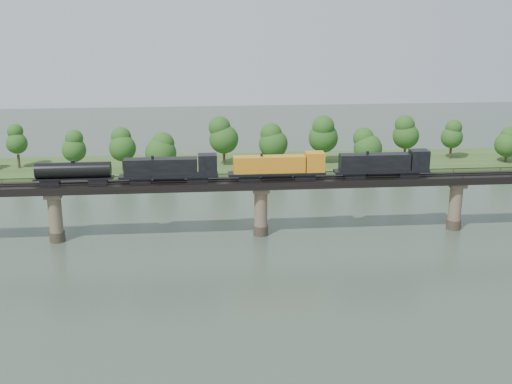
{
  "coord_description": "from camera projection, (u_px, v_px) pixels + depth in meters",
  "views": [
    {
      "loc": [
        -12.01,
        -90.73,
        44.69
      ],
      "look_at": [
        -0.97,
        30.0,
        9.0
      ],
      "focal_mm": 45.0,
      "sensor_mm": 36.0,
      "label": 1
    }
  ],
  "objects": [
    {
      "name": "bridge",
      "position": [
        261.0,
        209.0,
        127.46
      ],
      "size": [
        236.0,
        30.0,
        11.5
      ],
      "color": "#473A2D",
      "rests_on": "ground"
    },
    {
      "name": "freight_train",
      "position": [
        242.0,
        168.0,
        124.72
      ],
      "size": [
        77.0,
        3.0,
        5.3
      ],
      "color": "black",
      "rests_on": "bridge"
    },
    {
      "name": "bridge_superstructure",
      "position": [
        261.0,
        178.0,
        125.67
      ],
      "size": [
        220.0,
        4.9,
        0.75
      ],
      "color": "black",
      "rests_on": "bridge"
    },
    {
      "name": "far_treeline",
      "position": [
        213.0,
        141.0,
        174.06
      ],
      "size": [
        289.06,
        17.54,
        13.6
      ],
      "color": "#382619",
      "rests_on": "far_bank"
    },
    {
      "name": "far_bank",
      "position": [
        242.0,
        165.0,
        181.32
      ],
      "size": [
        300.0,
        24.0,
        1.6
      ],
      "primitive_type": "cube",
      "color": "#314E1F",
      "rests_on": "ground"
    },
    {
      "name": "ground",
      "position": [
        280.0,
        301.0,
        100.34
      ],
      "size": [
        400.0,
        400.0,
        0.0
      ],
      "primitive_type": "plane",
      "color": "#324033",
      "rests_on": "ground"
    }
  ]
}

